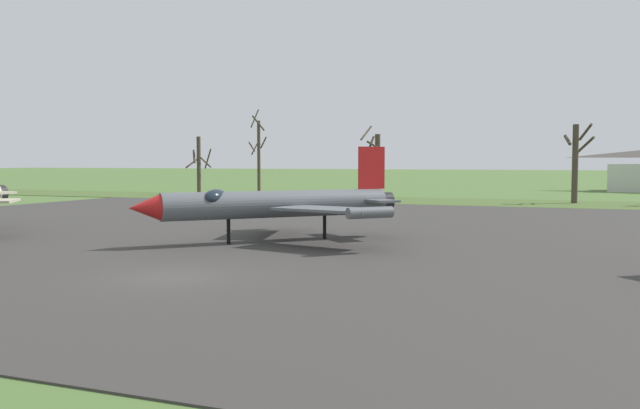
{
  "coord_description": "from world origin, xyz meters",
  "views": [
    {
      "loc": [
        13.15,
        -19.47,
        4.02
      ],
      "look_at": [
        0.12,
        13.54,
        1.73
      ],
      "focal_mm": 37.87,
      "sensor_mm": 36.0,
      "label": 1
    }
  ],
  "objects": [
    {
      "name": "grass_verge_strip",
      "position": [
        0.0,
        46.82,
        0.03
      ],
      "size": [
        130.07,
        12.0,
        0.06
      ],
      "primitive_type": "cube",
      "color": "#455E2A",
      "rests_on": "ground"
    },
    {
      "name": "bare_tree_left_of_center",
      "position": [
        -22.01,
        50.31,
        4.86
      ],
      "size": [
        2.29,
        2.28,
        10.02
      ],
      "color": "#42382D",
      "rests_on": "ground"
    },
    {
      "name": "bare_tree_center",
      "position": [
        -7.87,
        50.38,
        3.85
      ],
      "size": [
        2.29,
        2.79,
        7.91
      ],
      "color": "#42382D",
      "rests_on": "ground"
    },
    {
      "name": "jet_fighter_front_left",
      "position": [
        -0.99,
        10.52,
        1.94
      ],
      "size": [
        11.83,
        11.93,
        4.77
      ],
      "color": "#565B60",
      "rests_on": "ground"
    },
    {
      "name": "bare_tree_far_left",
      "position": [
        -29.68,
        49.84,
        3.61
      ],
      "size": [
        3.06,
        2.94,
        6.92
      ],
      "color": "#42382D",
      "rests_on": "ground"
    },
    {
      "name": "ground_plane",
      "position": [
        0.0,
        0.0,
        0.0
      ],
      "size": [
        600.0,
        600.0,
        0.0
      ],
      "primitive_type": "plane",
      "color": "#4C6B33"
    },
    {
      "name": "bare_tree_right_of_center",
      "position": [
        12.23,
        48.39,
        4.11
      ],
      "size": [
        2.83,
        2.77,
        7.52
      ],
      "color": "#42382D",
      "rests_on": "ground"
    },
    {
      "name": "asphalt_apron",
      "position": [
        0.0,
        15.31,
        0.03
      ],
      "size": [
        70.07,
        51.02,
        0.05
      ],
      "primitive_type": "cube",
      "color": "#383533",
      "rests_on": "ground"
    }
  ]
}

